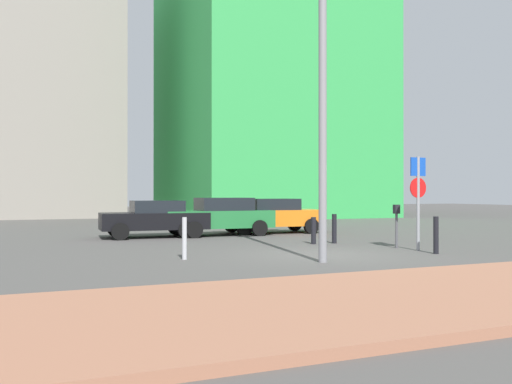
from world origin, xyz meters
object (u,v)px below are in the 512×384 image
at_px(street_lamp, 323,65).
at_px(traffic_bollard_near, 184,238).
at_px(parked_car_black, 155,218).
at_px(parked_car_green, 219,216).
at_px(parked_car_orange, 271,215).
at_px(parking_meter, 396,220).
at_px(traffic_bollard_far, 436,235).
at_px(parking_sign_post, 418,191).
at_px(traffic_bollard_mid, 334,229).
at_px(traffic_bollard_edge, 314,231).

height_order(street_lamp, traffic_bollard_near, street_lamp).
xyz_separation_m(parked_car_black, parked_car_green, (2.60, -0.09, 0.04)).
relative_size(parked_car_black, parked_car_green, 0.93).
height_order(parked_car_orange, parking_meter, parked_car_orange).
distance_m(traffic_bollard_near, traffic_bollard_far, 7.05).
distance_m(parking_sign_post, traffic_bollard_mid, 3.46).
height_order(parked_car_green, traffic_bollard_mid, parked_car_green).
xyz_separation_m(street_lamp, traffic_bollard_far, (3.90, 0.42, -4.35)).
bearing_deg(traffic_bollard_mid, street_lamp, -124.21).
bearing_deg(traffic_bollard_edge, street_lamp, -116.37).
xyz_separation_m(street_lamp, traffic_bollard_edge, (2.19, 4.41, -4.43)).
height_order(parked_car_orange, traffic_bollard_far, parked_car_orange).
bearing_deg(street_lamp, traffic_bollard_near, 147.54).
distance_m(parked_car_black, traffic_bollard_near, 7.45).
relative_size(parking_meter, traffic_bollard_mid, 1.35).
bearing_deg(street_lamp, parked_car_orange, 72.68).
bearing_deg(traffic_bollard_near, parked_car_green, 64.66).
relative_size(parked_car_black, parking_meter, 3.07).
relative_size(parking_sign_post, traffic_bollard_near, 2.57).
xyz_separation_m(parked_car_green, traffic_bollard_near, (-3.46, -7.31, -0.25)).
xyz_separation_m(traffic_bollard_near, traffic_bollard_far, (6.89, -1.48, -0.02)).
relative_size(parked_car_orange, traffic_bollard_mid, 4.51).
distance_m(traffic_bollard_near, traffic_bollard_edge, 5.75).
xyz_separation_m(parking_sign_post, parking_meter, (-0.11, 0.88, -0.88)).
relative_size(parked_car_black, traffic_bollard_mid, 4.15).
xyz_separation_m(parking_meter, street_lamp, (-3.91, -2.20, 4.00)).
height_order(parking_sign_post, traffic_bollard_mid, parking_sign_post).
height_order(parked_car_black, parking_meter, parked_car_black).
bearing_deg(parking_sign_post, street_lamp, -161.83).
distance_m(parked_car_orange, traffic_bollard_edge, 5.29).
bearing_deg(parked_car_black, traffic_bollard_near, -96.66).
xyz_separation_m(traffic_bollard_far, traffic_bollard_edge, (-1.71, 3.99, -0.07)).
distance_m(parking_sign_post, traffic_bollard_edge, 3.82).
bearing_deg(traffic_bollard_mid, parking_sign_post, -70.96).
xyz_separation_m(parked_car_green, parking_sign_post, (3.54, -7.89, 0.97)).
xyz_separation_m(parked_car_green, traffic_bollard_edge, (1.71, -4.80, -0.34)).
xyz_separation_m(parking_meter, traffic_bollard_mid, (-0.94, 2.16, -0.38)).
distance_m(parking_sign_post, traffic_bollard_far, 1.53).
distance_m(parked_car_orange, traffic_bollard_near, 9.78).
height_order(parked_car_green, parked_car_orange, parked_car_green).
relative_size(parking_sign_post, street_lamp, 0.33).
bearing_deg(traffic_bollard_edge, traffic_bollard_mid, -3.74).
bearing_deg(parked_car_green, parking_sign_post, -65.83).
bearing_deg(parked_car_orange, parked_car_green, -170.63).
bearing_deg(parking_meter, parked_car_black, 130.35).
distance_m(parked_car_black, traffic_bollard_edge, 6.52).
bearing_deg(street_lamp, parking_meter, 29.41).
bearing_deg(traffic_bollard_mid, parked_car_green, 117.20).
relative_size(parking_meter, traffic_bollard_far, 1.28).
distance_m(parked_car_orange, traffic_bollard_mid, 5.27).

